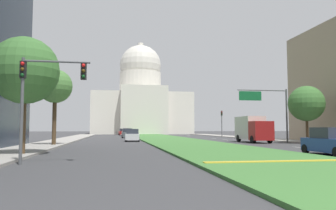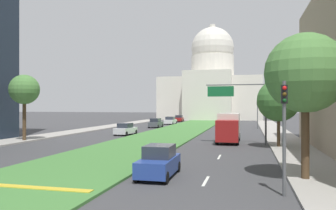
{
  "view_description": "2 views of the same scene",
  "coord_description": "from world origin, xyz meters",
  "px_view_note": "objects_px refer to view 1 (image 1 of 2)",
  "views": [
    {
      "loc": [
        -7.97,
        -4.47,
        1.75
      ],
      "look_at": [
        1.52,
        53.88,
        5.94
      ],
      "focal_mm": 34.95,
      "sensor_mm": 36.0,
      "label": 1
    },
    {
      "loc": [
        10.85,
        -3.5,
        4.1
      ],
      "look_at": [
        -1.19,
        46.04,
        4.15
      ],
      "focal_mm": 35.35,
      "sensor_mm": 36.0,
      "label": 2
    }
  ],
  "objects_px": {
    "overhead_guide_sign": "(268,104)",
    "sedan_very_far": "(123,132)",
    "street_tree_right_mid": "(306,104)",
    "sedan_distant": "(127,133)",
    "street_tree_left_near": "(25,71)",
    "sedan_lead_stopped": "(331,142)",
    "traffic_light_far_right": "(222,120)",
    "traffic_light_near_left": "(41,86)",
    "sedan_far_horizon": "(126,133)",
    "box_truck_delivery": "(253,129)",
    "street_tree_left_mid": "(55,87)",
    "sedan_midblock": "(133,135)",
    "capitol_building": "(140,103)"
  },
  "relations": [
    {
      "from": "traffic_light_near_left",
      "to": "sedan_lead_stopped",
      "type": "distance_m",
      "value": 17.88
    },
    {
      "from": "sedan_midblock",
      "to": "sedan_distant",
      "type": "distance_m",
      "value": 15.76
    },
    {
      "from": "capitol_building",
      "to": "box_truck_delivery",
      "type": "relative_size",
      "value": 4.61
    },
    {
      "from": "capitol_building",
      "to": "overhead_guide_sign",
      "type": "relative_size",
      "value": 4.54
    },
    {
      "from": "street_tree_right_mid",
      "to": "box_truck_delivery",
      "type": "distance_m",
      "value": 6.82
    },
    {
      "from": "traffic_light_near_left",
      "to": "box_truck_delivery",
      "type": "relative_size",
      "value": 0.81
    },
    {
      "from": "capitol_building",
      "to": "sedan_midblock",
      "type": "bearing_deg",
      "value": -95.37
    },
    {
      "from": "sedan_lead_stopped",
      "to": "sedan_very_far",
      "type": "bearing_deg",
      "value": 100.7
    },
    {
      "from": "sedan_far_horizon",
      "to": "overhead_guide_sign",
      "type": "bearing_deg",
      "value": -65.01
    },
    {
      "from": "street_tree_left_mid",
      "to": "sedan_far_horizon",
      "type": "distance_m",
      "value": 38.34
    },
    {
      "from": "sedan_distant",
      "to": "sedan_far_horizon",
      "type": "distance_m",
      "value": 10.95
    },
    {
      "from": "capitol_building",
      "to": "sedan_midblock",
      "type": "xyz_separation_m",
      "value": [
        -5.63,
        -59.91,
        -9.1
      ]
    },
    {
      "from": "capitol_building",
      "to": "traffic_light_near_left",
      "type": "bearing_deg",
      "value": -97.57
    },
    {
      "from": "capitol_building",
      "to": "overhead_guide_sign",
      "type": "xyz_separation_m",
      "value": [
        10.24,
        -67.05,
        -5.19
      ]
    },
    {
      "from": "street_tree_left_mid",
      "to": "street_tree_right_mid",
      "type": "bearing_deg",
      "value": 1.54
    },
    {
      "from": "traffic_light_near_left",
      "to": "street_tree_right_mid",
      "type": "relative_size",
      "value": 0.79
    },
    {
      "from": "overhead_guide_sign",
      "to": "sedan_very_far",
      "type": "relative_size",
      "value": 1.42
    },
    {
      "from": "sedan_lead_stopped",
      "to": "sedan_midblock",
      "type": "distance_m",
      "value": 27.16
    },
    {
      "from": "street_tree_left_mid",
      "to": "sedan_distant",
      "type": "relative_size",
      "value": 1.82
    },
    {
      "from": "sedan_very_far",
      "to": "sedan_midblock",
      "type": "bearing_deg",
      "value": -89.38
    },
    {
      "from": "sedan_very_far",
      "to": "traffic_light_near_left",
      "type": "bearing_deg",
      "value": -94.83
    },
    {
      "from": "sedan_very_far",
      "to": "street_tree_left_near",
      "type": "bearing_deg",
      "value": -97.22
    },
    {
      "from": "capitol_building",
      "to": "traffic_light_near_left",
      "type": "distance_m",
      "value": 88.1
    },
    {
      "from": "overhead_guide_sign",
      "to": "sedan_lead_stopped",
      "type": "xyz_separation_m",
      "value": [
        -4.38,
        -17.48,
        -3.84
      ]
    },
    {
      "from": "sedan_very_far",
      "to": "street_tree_right_mid",
      "type": "bearing_deg",
      "value": -67.66
    },
    {
      "from": "sedan_distant",
      "to": "capitol_building",
      "type": "bearing_deg",
      "value": 82.58
    },
    {
      "from": "street_tree_right_mid",
      "to": "sedan_midblock",
      "type": "relative_size",
      "value": 1.55
    },
    {
      "from": "street_tree_left_mid",
      "to": "sedan_very_far",
      "type": "distance_m",
      "value": 49.63
    },
    {
      "from": "traffic_light_near_left",
      "to": "sedan_very_far",
      "type": "xyz_separation_m",
      "value": [
        5.54,
        65.59,
        -3.02
      ]
    },
    {
      "from": "overhead_guide_sign",
      "to": "street_tree_right_mid",
      "type": "relative_size",
      "value": 0.98
    },
    {
      "from": "street_tree_right_mid",
      "to": "sedan_distant",
      "type": "bearing_deg",
      "value": 127.43
    },
    {
      "from": "overhead_guide_sign",
      "to": "sedan_very_far",
      "type": "xyz_separation_m",
      "value": [
        -16.28,
        45.51,
        -3.9
      ]
    },
    {
      "from": "traffic_light_near_left",
      "to": "sedan_far_horizon",
      "type": "distance_m",
      "value": 54.34
    },
    {
      "from": "street_tree_left_mid",
      "to": "overhead_guide_sign",
      "type": "bearing_deg",
      "value": 7.66
    },
    {
      "from": "traffic_light_far_right",
      "to": "sedan_very_far",
      "type": "height_order",
      "value": "traffic_light_far_right"
    },
    {
      "from": "street_tree_left_near",
      "to": "street_tree_right_mid",
      "type": "height_order",
      "value": "street_tree_left_near"
    },
    {
      "from": "overhead_guide_sign",
      "to": "street_tree_right_mid",
      "type": "bearing_deg",
      "value": -35.94
    },
    {
      "from": "capitol_building",
      "to": "sedan_far_horizon",
      "type": "xyz_separation_m",
      "value": [
        -5.54,
        -33.21,
        -9.09
      ]
    },
    {
      "from": "street_tree_left_mid",
      "to": "box_truck_delivery",
      "type": "xyz_separation_m",
      "value": [
        22.6,
        4.46,
        -4.16
      ]
    },
    {
      "from": "capitol_building",
      "to": "sedan_very_far",
      "type": "distance_m",
      "value": 24.15
    },
    {
      "from": "traffic_light_near_left",
      "to": "sedan_lead_stopped",
      "type": "xyz_separation_m",
      "value": [
        17.44,
        2.59,
        -2.96
      ]
    },
    {
      "from": "capitol_building",
      "to": "box_truck_delivery",
      "type": "bearing_deg",
      "value": -82.44
    },
    {
      "from": "sedan_far_horizon",
      "to": "traffic_light_far_right",
      "type": "bearing_deg",
      "value": -29.0
    },
    {
      "from": "traffic_light_near_left",
      "to": "sedan_far_horizon",
      "type": "height_order",
      "value": "traffic_light_near_left"
    },
    {
      "from": "traffic_light_near_left",
      "to": "sedan_midblock",
      "type": "distance_m",
      "value": 28.02
    },
    {
      "from": "sedan_far_horizon",
      "to": "box_truck_delivery",
      "type": "distance_m",
      "value": 35.62
    },
    {
      "from": "traffic_light_far_right",
      "to": "street_tree_left_near",
      "type": "bearing_deg",
      "value": -123.98
    },
    {
      "from": "traffic_light_far_right",
      "to": "sedan_lead_stopped",
      "type": "bearing_deg",
      "value": -99.03
    },
    {
      "from": "street_tree_left_near",
      "to": "sedan_lead_stopped",
      "type": "relative_size",
      "value": 1.84
    },
    {
      "from": "sedan_midblock",
      "to": "box_truck_delivery",
      "type": "distance_m",
      "value": 15.56
    }
  ]
}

